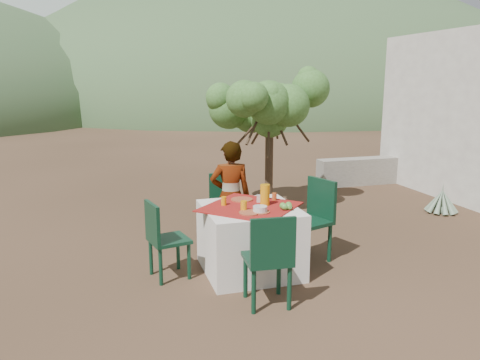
{
  "coord_description": "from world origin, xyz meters",
  "views": [
    {
      "loc": [
        -1.86,
        -5.04,
        2.15
      ],
      "look_at": [
        -0.34,
        0.15,
        0.98
      ],
      "focal_mm": 35.0,
      "sensor_mm": 36.0,
      "label": 1
    }
  ],
  "objects_px": {
    "chair_near": "(269,257)",
    "juice_pitcher": "(265,195)",
    "person": "(231,196)",
    "shrub_tree": "(272,113)",
    "agave": "(442,202)",
    "chair_far": "(225,203)",
    "chair_right": "(314,216)",
    "table": "(250,239)",
    "chair_left": "(162,236)"
  },
  "relations": [
    {
      "from": "chair_near",
      "to": "juice_pitcher",
      "type": "distance_m",
      "value": 1.01
    },
    {
      "from": "chair_near",
      "to": "juice_pitcher",
      "type": "bearing_deg",
      "value": -102.28
    },
    {
      "from": "chair_right",
      "to": "agave",
      "type": "xyz_separation_m",
      "value": [
        2.9,
        1.26,
        -0.36
      ]
    },
    {
      "from": "table",
      "to": "chair_far",
      "type": "bearing_deg",
      "value": 89.58
    },
    {
      "from": "person",
      "to": "agave",
      "type": "distance_m",
      "value": 3.86
    },
    {
      "from": "table",
      "to": "juice_pitcher",
      "type": "distance_m",
      "value": 0.53
    },
    {
      "from": "chair_right",
      "to": "person",
      "type": "distance_m",
      "value": 1.07
    },
    {
      "from": "chair_left",
      "to": "person",
      "type": "xyz_separation_m",
      "value": [
        0.95,
        0.66,
        0.22
      ]
    },
    {
      "from": "chair_near",
      "to": "chair_left",
      "type": "relative_size",
      "value": 1.07
    },
    {
      "from": "chair_right",
      "to": "person",
      "type": "height_order",
      "value": "person"
    },
    {
      "from": "person",
      "to": "shrub_tree",
      "type": "xyz_separation_m",
      "value": [
        1.16,
        1.68,
        0.91
      ]
    },
    {
      "from": "table",
      "to": "chair_left",
      "type": "relative_size",
      "value": 1.5
    },
    {
      "from": "juice_pitcher",
      "to": "chair_left",
      "type": "bearing_deg",
      "value": 176.94
    },
    {
      "from": "chair_left",
      "to": "person",
      "type": "relative_size",
      "value": 0.62
    },
    {
      "from": "chair_right",
      "to": "juice_pitcher",
      "type": "height_order",
      "value": "juice_pitcher"
    },
    {
      "from": "chair_far",
      "to": "shrub_tree",
      "type": "bearing_deg",
      "value": 58.01
    },
    {
      "from": "chair_far",
      "to": "agave",
      "type": "bearing_deg",
      "value": 13.52
    },
    {
      "from": "table",
      "to": "person",
      "type": "xyz_separation_m",
      "value": [
        -0.03,
        0.73,
        0.32
      ]
    },
    {
      "from": "chair_near",
      "to": "person",
      "type": "relative_size",
      "value": 0.66
    },
    {
      "from": "chair_far",
      "to": "chair_right",
      "type": "bearing_deg",
      "value": -40.92
    },
    {
      "from": "chair_right",
      "to": "table",
      "type": "bearing_deg",
      "value": -100.17
    },
    {
      "from": "chair_far",
      "to": "chair_right",
      "type": "height_order",
      "value": "chair_right"
    },
    {
      "from": "chair_far",
      "to": "table",
      "type": "bearing_deg",
      "value": -80.41
    },
    {
      "from": "chair_left",
      "to": "chair_right",
      "type": "relative_size",
      "value": 0.88
    },
    {
      "from": "person",
      "to": "chair_left",
      "type": "bearing_deg",
      "value": 43.26
    },
    {
      "from": "chair_right",
      "to": "juice_pitcher",
      "type": "relative_size",
      "value": 4.18
    },
    {
      "from": "agave",
      "to": "juice_pitcher",
      "type": "distance_m",
      "value": 3.88
    },
    {
      "from": "table",
      "to": "chair_right",
      "type": "distance_m",
      "value": 0.87
    },
    {
      "from": "chair_near",
      "to": "chair_right",
      "type": "bearing_deg",
      "value": -128.17
    },
    {
      "from": "juice_pitcher",
      "to": "chair_near",
      "type": "bearing_deg",
      "value": -106.58
    },
    {
      "from": "chair_near",
      "to": "agave",
      "type": "relative_size",
      "value": 1.68
    },
    {
      "from": "chair_far",
      "to": "juice_pitcher",
      "type": "xyz_separation_m",
      "value": [
        0.17,
        -1.15,
        0.38
      ]
    },
    {
      "from": "chair_far",
      "to": "agave",
      "type": "distance_m",
      "value": 3.75
    },
    {
      "from": "chair_far",
      "to": "chair_right",
      "type": "distance_m",
      "value": 1.32
    },
    {
      "from": "chair_near",
      "to": "chair_left",
      "type": "distance_m",
      "value": 1.31
    },
    {
      "from": "chair_near",
      "to": "shrub_tree",
      "type": "relative_size",
      "value": 0.45
    },
    {
      "from": "chair_near",
      "to": "juice_pitcher",
      "type": "relative_size",
      "value": 3.95
    },
    {
      "from": "person",
      "to": "shrub_tree",
      "type": "relative_size",
      "value": 0.69
    },
    {
      "from": "agave",
      "to": "juice_pitcher",
      "type": "relative_size",
      "value": 2.35
    },
    {
      "from": "agave",
      "to": "table",
      "type": "bearing_deg",
      "value": -159.71
    },
    {
      "from": "juice_pitcher",
      "to": "chair_far",
      "type": "bearing_deg",
      "value": 98.42
    },
    {
      "from": "person",
      "to": "chair_right",
      "type": "bearing_deg",
      "value": 153.79
    },
    {
      "from": "table",
      "to": "chair_right",
      "type": "relative_size",
      "value": 1.32
    },
    {
      "from": "chair_far",
      "to": "juice_pitcher",
      "type": "bearing_deg",
      "value": -71.58
    },
    {
      "from": "table",
      "to": "chair_left",
      "type": "height_order",
      "value": "chair_left"
    },
    {
      "from": "chair_far",
      "to": "person",
      "type": "bearing_deg",
      "value": -84.74
    },
    {
      "from": "chair_right",
      "to": "shrub_tree",
      "type": "bearing_deg",
      "value": 153.95
    },
    {
      "from": "chair_right",
      "to": "shrub_tree",
      "type": "distance_m",
      "value": 2.53
    },
    {
      "from": "chair_near",
      "to": "person",
      "type": "xyz_separation_m",
      "value": [
        0.06,
        1.62,
        0.19
      ]
    },
    {
      "from": "person",
      "to": "juice_pitcher",
      "type": "relative_size",
      "value": 5.98
    }
  ]
}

